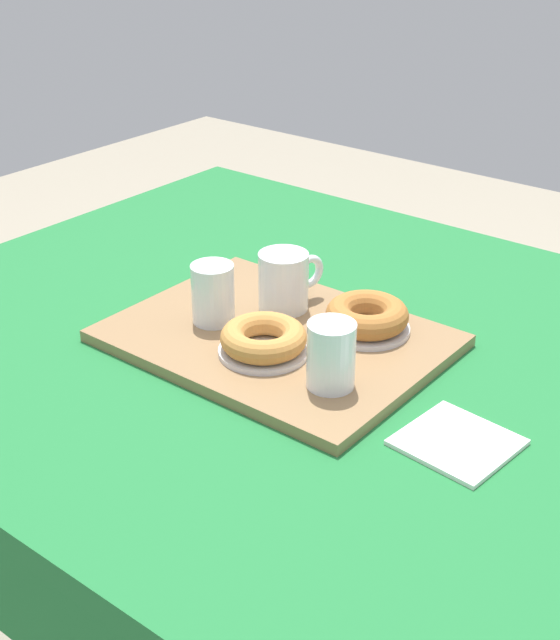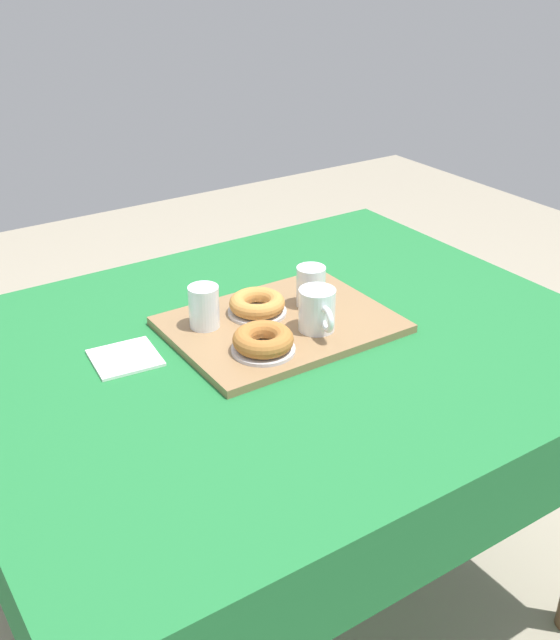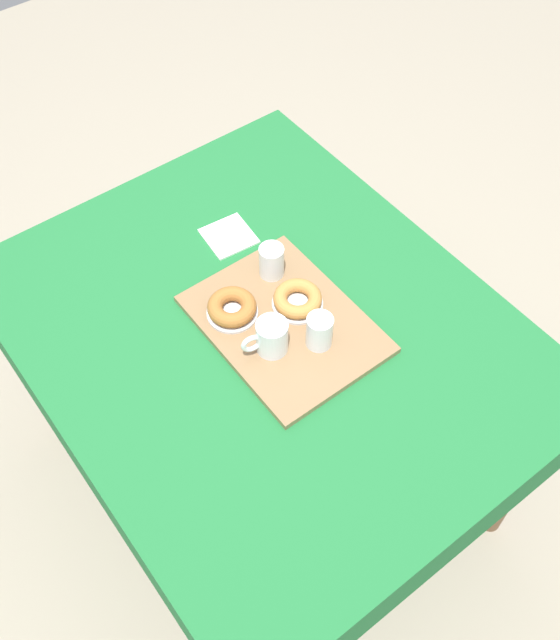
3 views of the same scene
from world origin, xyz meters
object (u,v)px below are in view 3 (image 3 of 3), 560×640
(dining_table, at_px, (266,351))
(serving_tray, at_px, (285,324))
(donut_plate_left, at_px, (232,313))
(sugar_donut_left, at_px, (232,307))
(water_glass_near, at_px, (272,262))
(tea_mug_left, at_px, (271,338))
(water_glass_far, at_px, (319,332))
(sugar_donut_right, at_px, (297,298))
(donut_plate_right, at_px, (296,303))
(paper_napkin, at_px, (229,236))

(dining_table, relative_size, serving_tray, 2.87)
(donut_plate_left, xyz_separation_m, sugar_donut_left, (0.00, 0.00, 0.02))
(dining_table, xyz_separation_m, water_glass_near, (0.12, -0.11, 0.15))
(serving_tray, height_order, donut_plate_left, donut_plate_left)
(tea_mug_left, height_order, water_glass_near, same)
(water_glass_near, bearing_deg, sugar_donut_left, 106.63)
(water_glass_near, xyz_separation_m, water_glass_far, (-0.23, 0.04, -0.00))
(sugar_donut_right, bearing_deg, donut_plate_left, 63.54)
(donut_plate_left, bearing_deg, water_glass_near, -73.37)
(donut_plate_right, bearing_deg, serving_tray, 114.69)
(dining_table, bearing_deg, sugar_donut_left, 31.40)
(tea_mug_left, distance_m, paper_napkin, 0.39)
(tea_mug_left, xyz_separation_m, water_glass_near, (0.18, -0.14, -0.00))
(water_glass_near, bearing_deg, tea_mug_left, 142.97)
(water_glass_far, distance_m, paper_napkin, 0.42)
(water_glass_far, height_order, sugar_donut_right, water_glass_far)
(serving_tray, xyz_separation_m, water_glass_near, (0.14, -0.07, 0.05))
(donut_plate_left, distance_m, paper_napkin, 0.27)
(donut_plate_right, bearing_deg, water_glass_far, 166.56)
(serving_tray, xyz_separation_m, sugar_donut_left, (0.10, 0.08, 0.03))
(serving_tray, relative_size, water_glass_near, 5.10)
(dining_table, height_order, tea_mug_left, tea_mug_left)
(dining_table, height_order, sugar_donut_right, sugar_donut_right)
(water_glass_far, relative_size, paper_napkin, 0.71)
(donut_plate_right, relative_size, paper_napkin, 1.00)
(dining_table, relative_size, water_glass_far, 14.65)
(tea_mug_left, relative_size, donut_plate_left, 0.91)
(donut_plate_right, bearing_deg, sugar_donut_left, 63.54)
(sugar_donut_left, relative_size, donut_plate_right, 0.95)
(serving_tray, bearing_deg, water_glass_near, -25.55)
(dining_table, height_order, donut_plate_left, donut_plate_left)
(dining_table, relative_size, donut_plate_right, 10.39)
(dining_table, height_order, serving_tray, serving_tray)
(sugar_donut_right, bearing_deg, sugar_donut_left, 63.54)
(paper_napkin, bearing_deg, sugar_donut_left, 147.21)
(water_glass_near, distance_m, paper_napkin, 0.19)
(sugar_donut_right, xyz_separation_m, paper_napkin, (0.29, -0.00, -0.04))
(tea_mug_left, xyz_separation_m, donut_plate_right, (0.07, -0.13, -0.04))
(paper_napkin, bearing_deg, tea_mug_left, 160.15)
(dining_table, xyz_separation_m, serving_tray, (-0.02, -0.04, 0.11))
(dining_table, distance_m, sugar_donut_left, 0.16)
(sugar_donut_left, distance_m, paper_napkin, 0.27)
(dining_table, bearing_deg, water_glass_near, -41.91)
(serving_tray, distance_m, donut_plate_left, 0.13)
(water_glass_far, xyz_separation_m, sugar_donut_right, (0.12, -0.03, -0.01))
(tea_mug_left, height_order, sugar_donut_right, tea_mug_left)
(donut_plate_right, bearing_deg, dining_table, 92.22)
(tea_mug_left, height_order, sugar_donut_left, tea_mug_left)
(serving_tray, height_order, water_glass_far, water_glass_far)
(tea_mug_left, distance_m, sugar_donut_right, 0.14)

